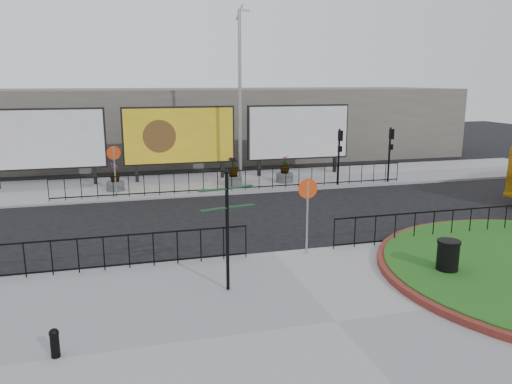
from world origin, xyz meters
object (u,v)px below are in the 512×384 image
object	(u,v)px
fingerpost_sign	(227,219)
bollard	(55,341)
lamp_post	(240,96)
planter_a	(115,180)
planter_c	(285,172)
planter_b	(233,174)
litter_bin	(448,259)
billboard_mid	(179,136)

from	to	relation	value
fingerpost_sign	bollard	distance (m)	4.99
lamp_post	bollard	size ratio (longest dim) A/B	14.77
bollard	planter_a	distance (m)	15.96
lamp_post	planter_a	world-z (taller)	lamp_post
bollard	planter_c	size ratio (longest dim) A/B	0.42
lamp_post	planter_b	xyz separation A→B (m)	(-0.46, -0.25, -4.09)
planter_a	bollard	bearing A→B (deg)	-93.92
fingerpost_sign	litter_bin	bearing A→B (deg)	-16.78
billboard_mid	planter_b	xyz separation A→B (m)	(2.55, -2.22, -1.86)
lamp_post	fingerpost_sign	bearing A→B (deg)	-104.73
planter_a	planter_c	xyz separation A→B (m)	(9.01, -0.15, 0.02)
planter_b	planter_c	size ratio (longest dim) A/B	1.05
billboard_mid	bollard	size ratio (longest dim) A/B	9.92
billboard_mid	planter_b	distance (m)	3.86
fingerpost_sign	bollard	size ratio (longest dim) A/B	5.23
lamp_post	planter_a	distance (m)	7.77
billboard_mid	lamp_post	world-z (taller)	lamp_post
planter_b	planter_c	xyz separation A→B (m)	(2.92, 0.10, -0.07)
bollard	litter_bin	bearing A→B (deg)	8.91
fingerpost_sign	planter_a	xyz separation A→B (m)	(-2.99, 13.55, -1.44)
lamp_post	litter_bin	size ratio (longest dim) A/B	8.52
billboard_mid	fingerpost_sign	distance (m)	15.54
litter_bin	planter_a	bearing A→B (deg)	122.74
litter_bin	planter_c	distance (m)	14.16
planter_b	planter_c	bearing A→B (deg)	1.99
lamp_post	planter_c	world-z (taller)	lamp_post
billboard_mid	planter_a	world-z (taller)	billboard_mid
billboard_mid	planter_b	world-z (taller)	billboard_mid
planter_a	planter_c	size ratio (longest dim) A/B	0.96
litter_bin	planter_a	world-z (taller)	planter_a
lamp_post	planter_c	size ratio (longest dim) A/B	6.27
litter_bin	lamp_post	bearing A→B (deg)	100.50
fingerpost_sign	bollard	bearing A→B (deg)	-159.55
billboard_mid	planter_a	size ratio (longest dim) A/B	4.38
lamp_post	planter_a	xyz separation A→B (m)	(-6.55, 0.00, -4.18)
lamp_post	fingerpost_sign	distance (m)	14.27
fingerpost_sign	planter_c	xyz separation A→B (m)	(6.02, 13.40, -1.43)
fingerpost_sign	planter_a	size ratio (longest dim) A/B	2.31
litter_bin	planter_c	size ratio (longest dim) A/B	0.74
planter_a	planter_b	bearing A→B (deg)	-2.38
bollard	planter_b	distance (m)	17.24
fingerpost_sign	planter_b	world-z (taller)	fingerpost_sign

